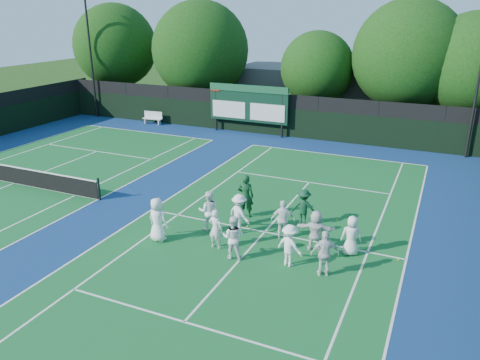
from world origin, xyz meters
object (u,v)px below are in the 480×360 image
at_px(tennis_net, 13,174).
at_px(coach_left, 246,196).
at_px(scoreboard, 248,104).
at_px(bench, 153,117).

height_order(tennis_net, coach_left, coach_left).
xyz_separation_m(scoreboard, bench, (-8.09, -0.21, -1.65)).
bearing_deg(bench, scoreboard, 1.51).
relative_size(scoreboard, tennis_net, 0.53).
bearing_deg(coach_left, tennis_net, -9.64).
relative_size(bench, coach_left, 0.83).
distance_m(tennis_net, bench, 14.42).
bearing_deg(scoreboard, tennis_net, -115.60).
distance_m(scoreboard, coach_left, 14.69).
height_order(scoreboard, bench, scoreboard).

